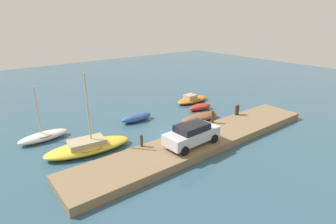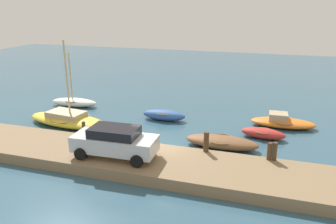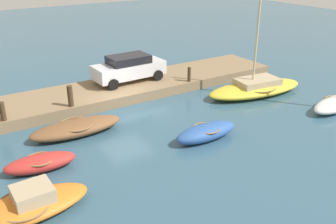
# 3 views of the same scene
# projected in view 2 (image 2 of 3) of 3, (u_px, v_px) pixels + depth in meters

# --- Properties ---
(ground_plane) EXTENTS (84.00, 84.00, 0.00)m
(ground_plane) POSITION_uv_depth(u_px,v_px,m) (160.00, 151.00, 19.58)
(ground_plane) COLOR #33566B
(dock_platform) EXTENTS (22.21, 3.75, 0.58)m
(dock_platform) POSITION_uv_depth(u_px,v_px,m) (147.00, 162.00, 17.57)
(dock_platform) COLOR #846B4C
(dock_platform) RESTS_ON ground_plane
(dinghy_red) EXTENTS (2.83, 1.38, 0.64)m
(dinghy_red) POSITION_uv_depth(u_px,v_px,m) (263.00, 133.00, 21.36)
(dinghy_red) COLOR #B72D28
(dinghy_red) RESTS_ON ground_plane
(rowboat_brown) EXTENTS (4.33, 1.68, 0.68)m
(rowboat_brown) POSITION_uv_depth(u_px,v_px,m) (221.00, 142.00, 19.97)
(rowboat_brown) COLOR brown
(rowboat_brown) RESTS_ON ground_plane
(sailboat_yellow) EXTENTS (6.47, 3.07, 5.88)m
(sailboat_yellow) POSITION_uv_depth(u_px,v_px,m) (68.00, 119.00, 23.61)
(sailboat_yellow) COLOR gold
(sailboat_yellow) RESTS_ON ground_plane
(motorboat_orange) EXTENTS (4.33, 1.87, 0.96)m
(motorboat_orange) POSITION_uv_depth(u_px,v_px,m) (282.00, 122.00, 23.29)
(motorboat_orange) COLOR orange
(motorboat_orange) RESTS_ON ground_plane
(rowboat_white) EXTENTS (3.98, 1.69, 4.45)m
(rowboat_white) POSITION_uv_depth(u_px,v_px,m) (74.00, 102.00, 27.89)
(rowboat_white) COLOR white
(rowboat_white) RESTS_ON ground_plane
(rowboat_blue) EXTENTS (3.17, 1.21, 0.74)m
(rowboat_blue) POSITION_uv_depth(u_px,v_px,m) (164.00, 115.00, 24.65)
(rowboat_blue) COLOR #2D569E
(rowboat_blue) RESTS_ON ground_plane
(mooring_post_west) EXTENTS (0.21, 0.21, 0.88)m
(mooring_post_west) POSITION_uv_depth(u_px,v_px,m) (84.00, 129.00, 20.14)
(mooring_post_west) COLOR #47331E
(mooring_post_west) RESTS_ON dock_platform
(mooring_post_mid_west) EXTENTS (0.28, 0.28, 1.10)m
(mooring_post_mid_west) POSITION_uv_depth(u_px,v_px,m) (206.00, 142.00, 17.99)
(mooring_post_mid_west) COLOR #47331E
(mooring_post_mid_west) RESTS_ON dock_platform
(mooring_post_mid_east) EXTENTS (0.24, 0.24, 0.91)m
(mooring_post_mid_east) POSITION_uv_depth(u_px,v_px,m) (270.00, 151.00, 17.08)
(mooring_post_mid_east) COLOR #47331E
(mooring_post_mid_east) RESTS_ON dock_platform
(mooring_post_east) EXTENTS (0.23, 0.23, 0.96)m
(mooring_post_east) POSITION_uv_depth(u_px,v_px,m) (275.00, 151.00, 17.00)
(mooring_post_east) COLOR #47331E
(mooring_post_east) RESTS_ON dock_platform
(parked_car) EXTENTS (4.37, 2.06, 1.59)m
(parked_car) POSITION_uv_depth(u_px,v_px,m) (115.00, 141.00, 17.33)
(parked_car) COLOR silver
(parked_car) RESTS_ON dock_platform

